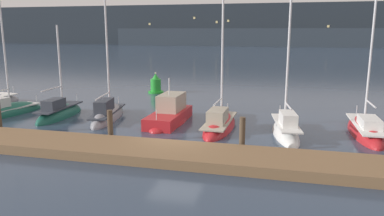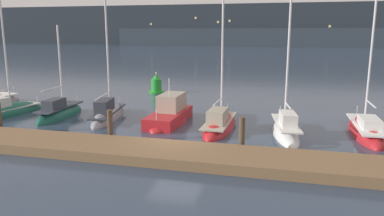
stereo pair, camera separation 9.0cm
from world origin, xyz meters
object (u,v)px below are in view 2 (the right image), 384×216
object	(u,v)px
sailboat_berth_3	(60,115)
sailboat_berth_4	(108,117)
motorboat_berth_5	(170,118)
sailboat_berth_7	(286,132)
sailboat_berth_6	(219,126)
sailboat_berth_8	(366,133)
channel_buoy	(156,85)
sailboat_berth_2	(4,114)

from	to	relation	value
sailboat_berth_3	sailboat_berth_4	distance (m)	3.34
motorboat_berth_5	sailboat_berth_7	world-z (taller)	sailboat_berth_7
sailboat_berth_6	sailboat_berth_8	distance (m)	8.07
motorboat_berth_5	sailboat_berth_7	size ratio (longest dim) A/B	0.63
motorboat_berth_5	sailboat_berth_8	xyz separation A→B (m)	(11.32, 0.05, -0.17)
sailboat_berth_4	sailboat_berth_8	bearing A→B (deg)	0.41
sailboat_berth_6	sailboat_berth_7	world-z (taller)	sailboat_berth_6
motorboat_berth_5	channel_buoy	xyz separation A→B (m)	(-4.61, 10.46, 0.44)
channel_buoy	sailboat_berth_8	bearing A→B (deg)	-33.16
motorboat_berth_5	sailboat_berth_3	bearing A→B (deg)	-177.08
sailboat_berth_4	sailboat_berth_7	size ratio (longest dim) A/B	1.13
sailboat_berth_2	sailboat_berth_4	size ratio (longest dim) A/B	0.96
sailboat_berth_4	channel_buoy	xyz separation A→B (m)	(-0.44, 10.52, 0.56)
sailboat_berth_2	sailboat_berth_8	size ratio (longest dim) A/B	0.99
sailboat_berth_3	channel_buoy	distance (m)	11.24
channel_buoy	sailboat_berth_2	bearing A→B (deg)	-120.64
sailboat_berth_7	sailboat_berth_8	xyz separation A→B (m)	(4.28, 1.32, -0.09)
sailboat_berth_7	sailboat_berth_8	size ratio (longest dim) A/B	0.92
sailboat_berth_3	channel_buoy	world-z (taller)	sailboat_berth_3
sailboat_berth_4	motorboat_berth_5	world-z (taller)	sailboat_berth_4
sailboat_berth_4	sailboat_berth_6	bearing A→B (deg)	-4.76
sailboat_berth_2	sailboat_berth_6	distance (m)	14.65
channel_buoy	sailboat_berth_3	bearing A→B (deg)	-104.90
sailboat_berth_4	sailboat_berth_7	xyz separation A→B (m)	(11.21, -1.21, 0.05)
sailboat_berth_2	sailboat_berth_3	distance (m)	3.91
sailboat_berth_7	channel_buoy	distance (m)	16.54
motorboat_berth_5	sailboat_berth_6	bearing A→B (deg)	-11.66
sailboat_berth_4	channel_buoy	world-z (taller)	sailboat_berth_4
motorboat_berth_5	sailboat_berth_8	distance (m)	11.32
sailboat_berth_3	motorboat_berth_5	distance (m)	7.50
sailboat_berth_3	sailboat_berth_7	distance (m)	14.56
channel_buoy	sailboat_berth_6	bearing A→B (deg)	-54.70
sailboat_berth_2	motorboat_berth_5	distance (m)	11.40
sailboat_berth_7	channel_buoy	bearing A→B (deg)	134.80
sailboat_berth_2	sailboat_berth_3	bearing A→B (deg)	8.28
channel_buoy	sailboat_berth_7	bearing A→B (deg)	-45.20
sailboat_berth_4	channel_buoy	bearing A→B (deg)	92.39
sailboat_berth_6	channel_buoy	size ratio (longest dim) A/B	4.62
motorboat_berth_5	sailboat_berth_8	size ratio (longest dim) A/B	0.57
sailboat_berth_3	sailboat_berth_7	xyz separation A→B (m)	(14.53, -0.88, 0.07)
sailboat_berth_2	sailboat_berth_7	size ratio (longest dim) A/B	1.08
sailboat_berth_7	sailboat_berth_8	distance (m)	4.48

